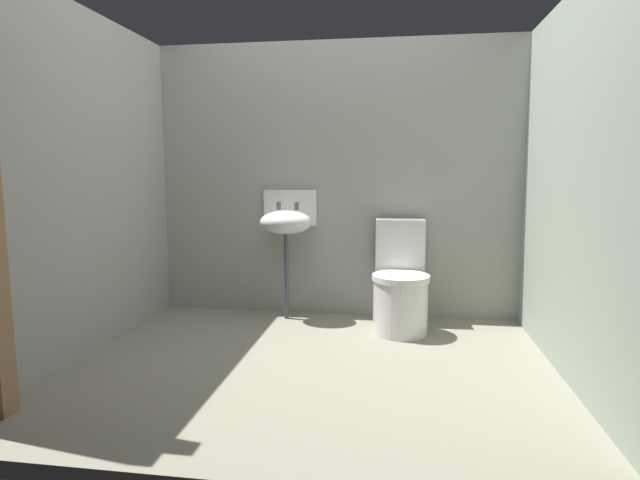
{
  "coord_description": "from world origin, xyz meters",
  "views": [
    {
      "loc": [
        0.49,
        -2.95,
        1.13
      ],
      "look_at": [
        0.0,
        0.26,
        0.7
      ],
      "focal_mm": 29.03,
      "sensor_mm": 36.0,
      "label": 1
    }
  ],
  "objects": [
    {
      "name": "ground_plane",
      "position": [
        0.0,
        0.0,
        -0.04
      ],
      "size": [
        3.21,
        2.51,
        0.08
      ],
      "primitive_type": "cube",
      "color": "gray"
    },
    {
      "name": "wall_back",
      "position": [
        0.0,
        1.11,
        1.06
      ],
      "size": [
        3.21,
        0.1,
        2.12
      ],
      "primitive_type": "cube",
      "color": "#989B90",
      "rests_on": "ground"
    },
    {
      "name": "wall_left",
      "position": [
        -1.45,
        0.1,
        1.06
      ],
      "size": [
        0.1,
        2.31,
        2.12
      ],
      "primitive_type": "cube",
      "color": "#979792",
      "rests_on": "ground"
    },
    {
      "name": "wall_right",
      "position": [
        1.45,
        0.1,
        1.06
      ],
      "size": [
        0.1,
        2.31,
        2.12
      ],
      "primitive_type": "cube",
      "color": "#91A08D",
      "rests_on": "ground"
    },
    {
      "name": "toilet_near_wall",
      "position": [
        0.51,
        0.71,
        0.32
      ],
      "size": [
        0.41,
        0.6,
        0.78
      ],
      "rotation": [
        0.0,
        0.0,
        3.17
      ],
      "color": "white",
      "rests_on": "ground"
    },
    {
      "name": "sink",
      "position": [
        -0.35,
        0.89,
        0.75
      ],
      "size": [
        0.42,
        0.35,
        0.99
      ],
      "color": "#4B4754",
      "rests_on": "ground"
    }
  ]
}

